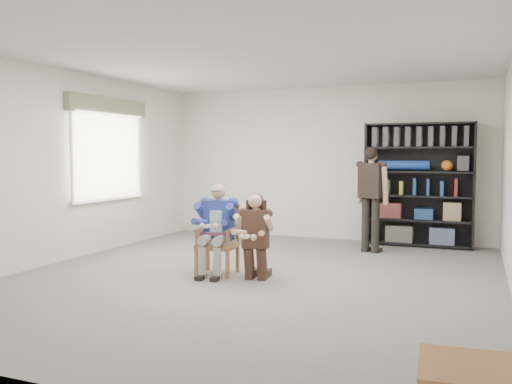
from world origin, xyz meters
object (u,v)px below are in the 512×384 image
at_px(armchair, 217,240).
at_px(bookshelf, 419,185).
at_px(kneeling_woman, 255,237).
at_px(seated_man, 217,229).
at_px(standing_man, 371,200).

bearing_deg(armchair, bookshelf, 50.50).
xyz_separation_m(armchair, kneeling_woman, (0.58, -0.12, 0.09)).
height_order(seated_man, kneeling_woman, seated_man).
relative_size(bookshelf, standing_man, 1.25).
bearing_deg(standing_man, bookshelf, 71.96).
bearing_deg(kneeling_woman, bookshelf, 58.87).
height_order(armchair, seated_man, seated_man).
bearing_deg(seated_man, standing_man, 51.09).
relative_size(kneeling_woman, bookshelf, 0.52).
bearing_deg(kneeling_woman, standing_man, 62.97).
height_order(armchair, kneeling_woman, kneeling_woman).
xyz_separation_m(armchair, bookshelf, (2.20, 3.28, 0.59)).
relative_size(seated_man, kneeling_woman, 1.09).
bearing_deg(bookshelf, standing_man, -125.30).
distance_m(armchair, bookshelf, 4.00).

